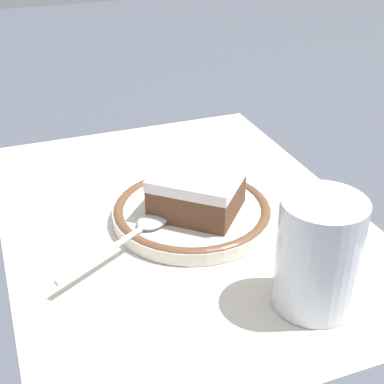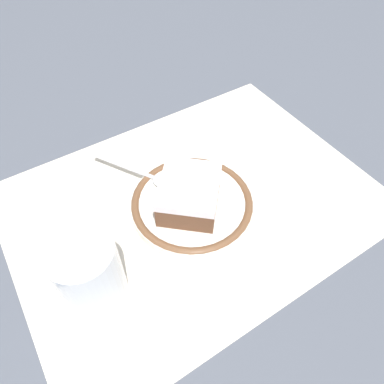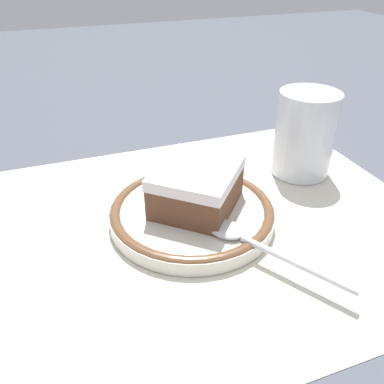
{
  "view_description": "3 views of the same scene",
  "coord_description": "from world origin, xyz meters",
  "px_view_note": "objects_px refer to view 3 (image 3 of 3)",
  "views": [
    {
      "loc": [
        -0.5,
        0.18,
        0.33
      ],
      "look_at": [
        -0.01,
        -0.01,
        0.04
      ],
      "focal_mm": 52.49,
      "sensor_mm": 36.0,
      "label": 1
    },
    {
      "loc": [
        -0.17,
        -0.27,
        0.41
      ],
      "look_at": [
        -0.01,
        -0.01,
        0.04
      ],
      "focal_mm": 33.27,
      "sensor_mm": 36.0,
      "label": 2
    },
    {
      "loc": [
        0.11,
        0.31,
        0.25
      ],
      "look_at": [
        -0.01,
        -0.01,
        0.04
      ],
      "focal_mm": 37.22,
      "sensor_mm": 36.0,
      "label": 3
    }
  ],
  "objects_px": {
    "plate": "(192,212)",
    "cake_slice": "(197,187)",
    "spoon": "(246,239)",
    "cup": "(304,139)"
  },
  "relations": [
    {
      "from": "plate",
      "to": "cake_slice",
      "type": "bearing_deg",
      "value": -153.63
    },
    {
      "from": "cake_slice",
      "to": "spoon",
      "type": "relative_size",
      "value": 0.87
    },
    {
      "from": "plate",
      "to": "cup",
      "type": "height_order",
      "value": "cup"
    },
    {
      "from": "cake_slice",
      "to": "spoon",
      "type": "distance_m",
      "value": 0.08
    },
    {
      "from": "plate",
      "to": "cake_slice",
      "type": "distance_m",
      "value": 0.03
    },
    {
      "from": "spoon",
      "to": "cup",
      "type": "relative_size",
      "value": 1.3
    },
    {
      "from": "plate",
      "to": "cup",
      "type": "relative_size",
      "value": 1.67
    },
    {
      "from": "plate",
      "to": "spoon",
      "type": "height_order",
      "value": "spoon"
    },
    {
      "from": "cup",
      "to": "cake_slice",
      "type": "bearing_deg",
      "value": 16.98
    },
    {
      "from": "cake_slice",
      "to": "cup",
      "type": "distance_m",
      "value": 0.17
    }
  ]
}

